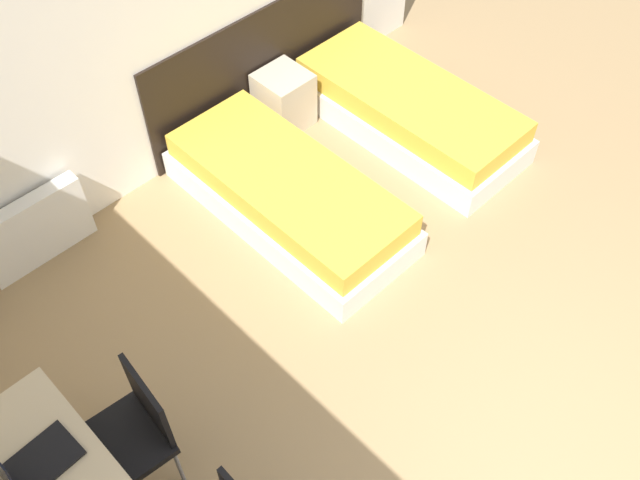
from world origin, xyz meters
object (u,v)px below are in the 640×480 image
Objects in this scene: bed_near_door at (409,110)px; chair_near_laptop at (130,432)px; laptop at (28,464)px; nightstand at (284,99)px; bed_near_window at (289,194)px.

bed_near_door is 3.48m from chair_near_laptop.
chair_near_laptop is at bearing -8.88° from laptop.
nightstand is at bearing 130.71° from bed_near_door.
nightstand is 3.17m from chair_near_laptop.
bed_near_door is 2.20× the size of chair_near_laptop.
bed_near_window is 1.00× the size of bed_near_door.
nightstand is 0.55× the size of chair_near_laptop.
laptop is at bearing 179.70° from chair_near_laptop.
bed_near_window is 4.00× the size of nightstand.
laptop reaches higher than bed_near_window.
chair_near_laptop reaches higher than bed_near_door.
bed_near_door is 4.00× the size of nightstand.
nightstand is 3.59m from laptop.
laptop is (-0.48, 0.05, 0.30)m from chair_near_laptop.
chair_near_laptop is at bearing -155.47° from bed_near_window.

